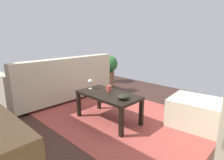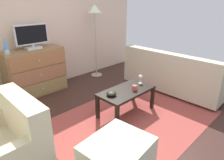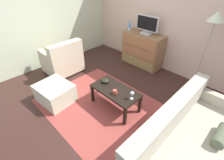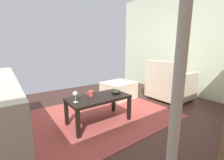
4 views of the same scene
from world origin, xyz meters
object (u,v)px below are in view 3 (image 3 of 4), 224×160
Objects in this scene: tv at (147,25)px; bowl_decorative at (105,81)px; dresser at (142,50)px; wine_glass at (132,94)px; couch_large at (184,140)px; coffee_table at (115,92)px; ottoman at (55,93)px; standing_lamp at (214,25)px; armchair at (63,60)px; lava_lamp at (130,25)px; mug at (115,92)px.

tv reaches higher than bowl_decorative.
dresser is 1.80× the size of tv.
couch_large is at bearing -4.14° from wine_glass.
couch_large is (1.41, -0.05, -0.04)m from coffee_table.
standing_lamp is at bearing 53.47° from ottoman.
ottoman is (-0.69, -0.79, -0.27)m from bowl_decorative.
armchair is at bearing -179.15° from wine_glass.
dresser reaches higher than ottoman.
wine_glass is at bearing 0.85° from armchair.
coffee_table is 1.91m from armchair.
tv is at bearing 100.50° from bowl_decorative.
couch_large is at bearing -41.52° from dresser.
lava_lamp is 2.39m from wine_glass.
tv is at bearing 7.56° from lava_lamp.
lava_lamp is 0.37× the size of armchair.
tv is 0.52m from lava_lamp.
dresser reaches higher than bowl_decorative.
mug is 0.06× the size of couch_large.
coffee_table is 8.38× the size of mug.
lava_lamp is 2.06m from standing_lamp.
wine_glass is 2.02m from standing_lamp.
bowl_decorative is 0.17× the size of armchair.
dresser is 2.60m from ottoman.
coffee_table is 1.37× the size of ottoman.
tv reaches higher than mug.
standing_lamp reaches higher than lava_lamp.
ottoman is at bearing -148.88° from mug.
tv reaches higher than wine_glass.
bowl_decorative is at bearing 48.85° from ottoman.
lava_lamp is 0.16× the size of couch_large.
dresser is at bearing 101.91° from bowl_decorative.
tv is 4.02× the size of wine_glass.
dresser is 1.85m from standing_lamp.
dresser is at bearing -149.51° from tv.
coffee_table is 2.24m from standing_lamp.
mug is (1.24, -1.86, -0.59)m from lava_lamp.
couch_large is (2.57, -1.82, -0.73)m from lava_lamp.
dresser is at bearing 178.21° from standing_lamp.
coffee_table is 6.09× the size of wine_glass.
mug is 2.24m from standing_lamp.
armchair is 1.28× the size of ottoman.
ottoman is at bearing -86.57° from lava_lamp.
dresser is 1.62× the size of ottoman.
dresser is at bearing 5.30° from lava_lamp.
mug is at bearing -56.24° from lava_lamp.
wine_glass is 0.08× the size of couch_large.
armchair reaches higher than mug.
lava_lamp reaches higher than bowl_decorative.
mug is at bearing -67.81° from dresser.
mug is (0.08, -0.10, 0.10)m from coffee_table.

